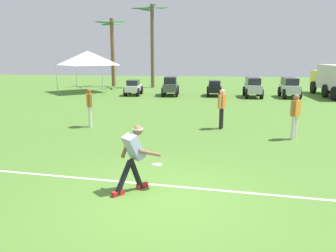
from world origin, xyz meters
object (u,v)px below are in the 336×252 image
at_px(teammate_near_sideline, 222,105).
at_px(parked_car_slot_d, 253,87).
at_px(frisbee_in_flight, 156,165).
at_px(palm_tree_far_left, 112,48).
at_px(box_truck, 332,79).
at_px(palm_tree_left_of_centre, 152,39).
at_px(parked_car_slot_a, 133,87).
at_px(parked_car_slot_c, 214,88).
at_px(parked_car_slot_e, 290,87).
at_px(parked_car_slot_b, 171,85).
at_px(event_tent, 88,58).
at_px(frisbee_thrower, 133,155).
at_px(teammate_midfield, 89,104).
at_px(teammate_deep, 295,112).

height_order(teammate_near_sideline, parked_car_slot_d, teammate_near_sideline).
height_order(frisbee_in_flight, palm_tree_far_left, palm_tree_far_left).
distance_m(box_truck, palm_tree_left_of_centre, 14.80).
xyz_separation_m(parked_car_slot_a, palm_tree_far_left, (-3.56, 6.58, 2.94)).
distance_m(frisbee_in_flight, parked_car_slot_c, 17.07).
height_order(parked_car_slot_e, palm_tree_left_of_centre, palm_tree_left_of_centre).
height_order(parked_car_slot_c, parked_car_slot_d, parked_car_slot_d).
height_order(parked_car_slot_b, box_truck, box_truck).
height_order(teammate_near_sideline, event_tent, event_tent).
distance_m(frisbee_thrower, teammate_midfield, 6.85).
height_order(frisbee_thrower, parked_car_slot_e, frisbee_thrower).
height_order(teammate_midfield, parked_car_slot_d, teammate_midfield).
bearing_deg(palm_tree_far_left, frisbee_in_flight, -70.50).
bearing_deg(parked_car_slot_c, teammate_deep, -77.22).
xyz_separation_m(frisbee_thrower, parked_car_slot_a, (-4.22, 16.86, -0.23)).
relative_size(teammate_near_sideline, palm_tree_far_left, 0.26).
xyz_separation_m(frisbee_thrower, teammate_deep, (4.38, 5.05, 0.15)).
distance_m(frisbee_in_flight, teammate_near_sideline, 6.38).
relative_size(parked_car_slot_b, parked_car_slot_d, 1.02).
distance_m(teammate_near_sideline, parked_car_slot_a, 12.14).
bearing_deg(parked_car_slot_c, event_tent, 173.08).
xyz_separation_m(teammate_midfield, palm_tree_far_left, (-4.47, 17.44, 2.57)).
distance_m(parked_car_slot_d, palm_tree_far_left, 13.98).
xyz_separation_m(teammate_near_sideline, parked_car_slot_d, (2.31, 10.47, -0.22)).
relative_size(teammate_near_sideline, parked_car_slot_b, 0.63).
relative_size(parked_car_slot_a, parked_car_slot_e, 0.94).
height_order(palm_tree_left_of_centre, event_tent, palm_tree_left_of_centre).
relative_size(teammate_deep, box_truck, 0.26).
distance_m(teammate_near_sideline, palm_tree_far_left, 19.78).
bearing_deg(parked_car_slot_e, frisbee_in_flight, -110.45).
bearing_deg(palm_tree_far_left, parked_car_slot_b, -45.41).
distance_m(frisbee_thrower, parked_car_slot_a, 17.38).
bearing_deg(frisbee_in_flight, parked_car_slot_b, 96.66).
distance_m(parked_car_slot_b, box_truck, 11.31).
height_order(parked_car_slot_e, event_tent, event_tent).
xyz_separation_m(parked_car_slot_a, event_tent, (-4.01, 1.57, 2.08)).
distance_m(frisbee_in_flight, event_tent, 20.29).
height_order(frisbee_thrower, parked_car_slot_a, frisbee_thrower).
distance_m(frisbee_thrower, event_tent, 20.27).
bearing_deg(parked_car_slot_a, teammate_near_sideline, -59.54).
xyz_separation_m(parked_car_slot_d, palm_tree_far_left, (-12.02, 6.57, 2.79)).
relative_size(palm_tree_left_of_centre, event_tent, 1.92).
bearing_deg(parked_car_slot_a, frisbee_in_flight, -74.34).
xyz_separation_m(teammate_midfield, parked_car_slot_e, (10.03, 11.04, -0.22)).
bearing_deg(frisbee_in_flight, frisbee_thrower, -155.36).
height_order(teammate_midfield, event_tent, event_tent).
bearing_deg(parked_car_slot_c, box_truck, 5.33).
height_order(parked_car_slot_b, event_tent, event_tent).
bearing_deg(frisbee_in_flight, palm_tree_far_left, 109.50).
bearing_deg(palm_tree_left_of_centre, teammate_deep, -64.85).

